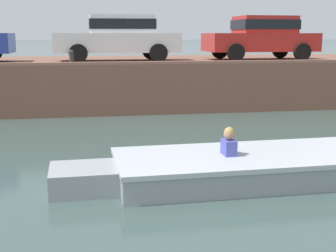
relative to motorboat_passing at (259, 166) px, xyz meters
name	(u,v)px	position (x,y,z in m)	size (l,w,h in m)	color
ground_plane	(139,177)	(-2.05, 0.47, -0.24)	(400.00, 400.00, 0.00)	#384C47
far_quay_wall	(110,81)	(-2.05, 9.84, 0.56)	(60.00, 6.00, 1.59)	brown
far_wall_coping	(115,63)	(-2.05, 6.96, 1.40)	(60.00, 0.24, 0.08)	#925F4C
motorboat_passing	(259,166)	(0.00, 0.00, 0.00)	(6.74, 2.00, 0.96)	#93999E
car_left_inner_white	(118,36)	(-1.80, 8.82, 2.20)	(4.23, 1.98, 1.54)	white
car_centre_red	(262,36)	(3.35, 8.82, 2.20)	(3.97, 2.06, 1.54)	#B2231E
mooring_bollard_mid	(72,57)	(-3.34, 7.09, 1.59)	(0.15, 0.15, 0.45)	#2D2B28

